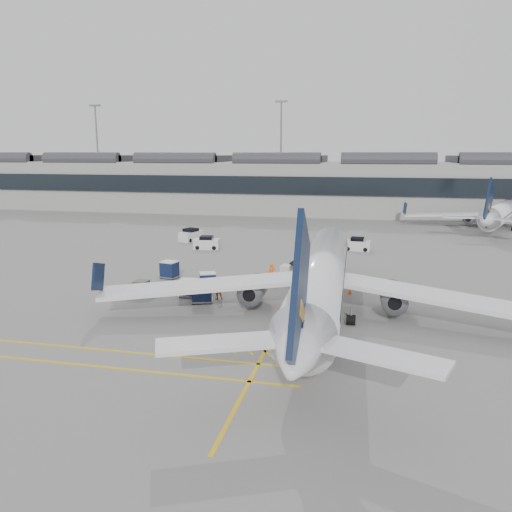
% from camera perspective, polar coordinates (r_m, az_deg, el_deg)
% --- Properties ---
extents(ground, '(220.00, 220.00, 0.00)m').
position_cam_1_polar(ground, '(43.88, -9.85, -5.73)').
color(ground, gray).
rests_on(ground, ground).
extents(terminal, '(200.00, 20.45, 12.40)m').
position_cam_1_polar(terminal, '(111.96, 4.15, 8.19)').
color(terminal, '#9E9E99').
rests_on(terminal, ground).
extents(light_masts, '(113.00, 0.60, 25.45)m').
position_cam_1_polar(light_masts, '(125.92, 4.40, 12.38)').
color(light_masts, slate).
rests_on(light_masts, ground).
extents(apron_markings, '(0.25, 60.00, 0.01)m').
position_cam_1_polar(apron_markings, '(50.74, 5.04, -3.19)').
color(apron_markings, gold).
rests_on(apron_markings, ground).
extents(airliner_main, '(36.28, 39.65, 10.54)m').
position_cam_1_polar(airliner_main, '(40.48, 7.43, -2.58)').
color(airliner_main, white).
rests_on(airliner_main, ground).
extents(airliner_far, '(30.65, 33.93, 9.49)m').
position_cam_1_polar(airliner_far, '(96.49, 26.26, 4.44)').
color(airliner_far, white).
rests_on(airliner_far, ground).
extents(belt_loader, '(5.26, 2.21, 2.11)m').
position_cam_1_polar(belt_loader, '(51.33, 4.68, -2.30)').
color(belt_loader, silver).
rests_on(belt_loader, ground).
extents(baggage_cart_a, '(2.02, 1.87, 1.72)m').
position_cam_1_polar(baggage_cart_a, '(48.36, -5.53, -2.83)').
color(baggage_cart_a, gray).
rests_on(baggage_cart_a, ground).
extents(baggage_cart_b, '(2.20, 1.98, 1.94)m').
position_cam_1_polar(baggage_cart_b, '(44.41, -6.22, -4.01)').
color(baggage_cart_b, gray).
rests_on(baggage_cart_b, ground).
extents(baggage_cart_c, '(2.02, 1.79, 1.84)m').
position_cam_1_polar(baggage_cart_c, '(53.38, -9.86, -1.49)').
color(baggage_cart_c, gray).
rests_on(baggage_cart_c, ground).
extents(baggage_cart_d, '(1.65, 1.40, 1.65)m').
position_cam_1_polar(baggage_cart_d, '(46.32, -7.76, -3.59)').
color(baggage_cart_d, gray).
rests_on(baggage_cart_d, ground).
extents(ramp_agent_a, '(0.83, 0.66, 1.98)m').
position_cam_1_polar(ramp_agent_a, '(50.71, 1.83, -2.01)').
color(ramp_agent_a, '#FF610D').
rests_on(ramp_agent_a, ground).
extents(ramp_agent_b, '(1.16, 1.09, 1.90)m').
position_cam_1_polar(ramp_agent_b, '(45.28, -4.41, -3.78)').
color(ramp_agent_b, orange).
rests_on(ramp_agent_b, ground).
extents(pushback_tug, '(2.62, 1.78, 1.38)m').
position_cam_1_polar(pushback_tug, '(47.74, -12.93, -3.65)').
color(pushback_tug, '#484C40').
rests_on(pushback_tug, ground).
extents(safety_cone_nose, '(0.36, 0.36, 0.51)m').
position_cam_1_polar(safety_cone_nose, '(59.66, 6.52, -0.71)').
color(safety_cone_nose, '#F24C0A').
rests_on(safety_cone_nose, ground).
extents(safety_cone_engine, '(0.41, 0.41, 0.57)m').
position_cam_1_polar(safety_cone_engine, '(47.70, 10.70, -3.98)').
color(safety_cone_engine, '#F24C0A').
rests_on(safety_cone_engine, ground).
extents(service_van_left, '(3.67, 2.21, 1.78)m').
position_cam_1_polar(service_van_left, '(69.04, -5.67, 1.47)').
color(service_van_left, silver).
rests_on(service_van_left, ground).
extents(service_van_mid, '(2.97, 4.08, 1.89)m').
position_cam_1_polar(service_van_mid, '(75.64, -7.45, 2.37)').
color(service_van_mid, silver).
rests_on(service_van_mid, ground).
extents(service_van_right, '(3.59, 2.02, 1.78)m').
position_cam_1_polar(service_van_right, '(69.03, 11.51, 1.29)').
color(service_van_right, silver).
rests_on(service_van_right, ground).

